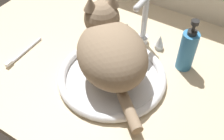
{
  "coord_description": "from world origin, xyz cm",
  "views": [
    {
      "loc": [
        31.19,
        -54.86,
        67.58
      ],
      "look_at": [
        1.42,
        -6.82,
        7.0
      ],
      "focal_mm": 42.78,
      "sensor_mm": 36.0,
      "label": 1
    }
  ],
  "objects_px": {
    "sink_basin": "(112,76)",
    "soap_pump_bottle": "(187,50)",
    "faucet": "(143,26)",
    "cat": "(110,49)",
    "toothbrush": "(23,52)"
  },
  "relations": [
    {
      "from": "cat",
      "to": "soap_pump_bottle",
      "type": "bearing_deg",
      "value": 40.29
    },
    {
      "from": "soap_pump_bottle",
      "to": "toothbrush",
      "type": "relative_size",
      "value": 1.09
    },
    {
      "from": "cat",
      "to": "soap_pump_bottle",
      "type": "distance_m",
      "value": 0.25
    },
    {
      "from": "sink_basin",
      "to": "cat",
      "type": "height_order",
      "value": "cat"
    },
    {
      "from": "toothbrush",
      "to": "cat",
      "type": "bearing_deg",
      "value": 13.89
    },
    {
      "from": "faucet",
      "to": "soap_pump_bottle",
      "type": "height_order",
      "value": "faucet"
    },
    {
      "from": "toothbrush",
      "to": "soap_pump_bottle",
      "type": "bearing_deg",
      "value": 25.33
    },
    {
      "from": "faucet",
      "to": "cat",
      "type": "height_order",
      "value": "cat"
    },
    {
      "from": "faucet",
      "to": "cat",
      "type": "relative_size",
      "value": 0.57
    },
    {
      "from": "cat",
      "to": "soap_pump_bottle",
      "type": "xyz_separation_m",
      "value": [
        0.19,
        0.16,
        -0.04
      ]
    },
    {
      "from": "sink_basin",
      "to": "soap_pump_bottle",
      "type": "relative_size",
      "value": 1.84
    },
    {
      "from": "sink_basin",
      "to": "faucet",
      "type": "xyz_separation_m",
      "value": [
        0.0,
        0.2,
        0.06
      ]
    },
    {
      "from": "faucet",
      "to": "toothbrush",
      "type": "distance_m",
      "value": 0.43
    },
    {
      "from": "sink_basin",
      "to": "cat",
      "type": "bearing_deg",
      "value": 138.79
    },
    {
      "from": "faucet",
      "to": "toothbrush",
      "type": "height_order",
      "value": "faucet"
    }
  ]
}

